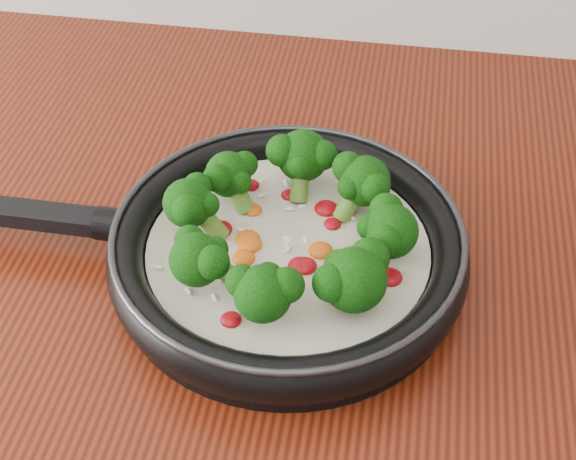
# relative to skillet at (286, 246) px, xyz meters

# --- Properties ---
(skillet) EXTENTS (0.47, 0.30, 0.09)m
(skillet) POSITION_rel_skillet_xyz_m (0.00, 0.00, 0.00)
(skillet) COLOR black
(skillet) RESTS_ON counter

